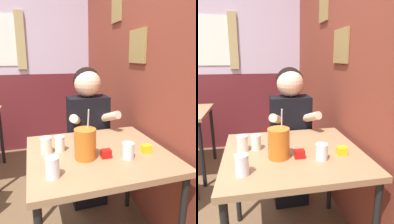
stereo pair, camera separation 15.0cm
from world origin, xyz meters
The scene contains 11 objects.
brick_wall_right centered at (1.21, 1.14, 1.35)m, with size 0.08×4.28×2.70m.
back_wall centered at (-0.01, 2.31, 1.36)m, with size 5.37×0.09×2.70m.
main_table centered at (0.71, 0.27, 0.68)m, with size 0.87×0.80×0.75m.
person_seated centered at (0.78, 0.80, 0.69)m, with size 0.42×0.42×1.26m.
cocktail_pitcher centered at (0.61, 0.20, 0.85)m, with size 0.13×0.13×0.30m.
glass_near_pitcher centered at (0.40, 0.04, 0.81)m, with size 0.07×0.07×0.11m.
glass_center centered at (0.48, 0.35, 0.80)m, with size 0.06×0.06×0.10m.
glass_far_side centered at (0.39, 0.34, 0.81)m, with size 0.07×0.07×0.10m.
glass_by_brick centered at (0.85, 0.13, 0.80)m, with size 0.07×0.07×0.10m.
condiment_ketchup centered at (0.73, 0.17, 0.78)m, with size 0.06×0.04×0.05m.
condiment_mustard centered at (0.99, 0.16, 0.78)m, with size 0.06×0.04×0.05m.
Camera 2 is at (0.47, -0.99, 1.34)m, focal length 35.00 mm.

